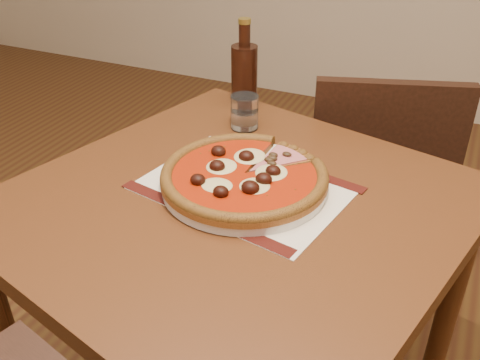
% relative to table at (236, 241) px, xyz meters
% --- Properties ---
extents(table, '(0.98, 0.98, 0.75)m').
position_rel_table_xyz_m(table, '(0.00, 0.00, 0.00)').
color(table, '#5A2B15').
rests_on(table, ground).
extents(chair_far, '(0.49, 0.49, 0.83)m').
position_rel_table_xyz_m(chair_far, '(0.17, 0.62, -0.17)').
color(chair_far, black).
rests_on(chair_far, ground).
extents(placemat, '(0.43, 0.34, 0.00)m').
position_rel_table_xyz_m(placemat, '(-0.00, 0.04, 0.10)').
color(placemat, silver).
rests_on(placemat, table).
extents(plate, '(0.32, 0.32, 0.02)m').
position_rel_table_xyz_m(plate, '(-0.00, 0.04, 0.11)').
color(plate, white).
rests_on(plate, placemat).
extents(pizza, '(0.33, 0.33, 0.04)m').
position_rel_table_xyz_m(pizza, '(-0.00, 0.04, 0.13)').
color(pizza, '#AF692A').
rests_on(pizza, plate).
extents(ham_slice, '(0.10, 0.15, 0.02)m').
position_rel_table_xyz_m(ham_slice, '(0.06, 0.12, 0.13)').
color(ham_slice, '#AF692A').
rests_on(ham_slice, plate).
extents(water_glass, '(0.07, 0.07, 0.08)m').
position_rel_table_xyz_m(water_glass, '(-0.11, 0.29, 0.14)').
color(water_glass, white).
rests_on(water_glass, table).
extents(bottle, '(0.07, 0.07, 0.22)m').
position_rel_table_xyz_m(bottle, '(-0.17, 0.42, 0.19)').
color(bottle, '#33160C').
rests_on(bottle, table).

